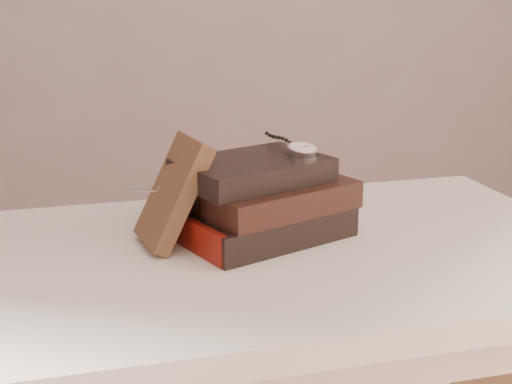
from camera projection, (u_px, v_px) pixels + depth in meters
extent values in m
cube|color=white|center=(281.00, 258.00, 1.08)|extent=(1.00, 0.60, 0.04)
cube|color=white|center=(281.00, 293.00, 1.10)|extent=(0.88, 0.49, 0.08)
cylinder|color=white|center=(440.00, 355.00, 1.53)|extent=(0.05, 0.05, 0.71)
cube|color=black|center=(262.00, 222.00, 1.11)|extent=(0.30, 0.25, 0.05)
cube|color=beige|center=(264.00, 222.00, 1.11)|extent=(0.29, 0.24, 0.04)
cube|color=gold|center=(186.00, 233.00, 1.06)|extent=(0.01, 0.01, 0.05)
cube|color=maroon|center=(196.00, 237.00, 1.04)|extent=(0.07, 0.16, 0.05)
cube|color=black|center=(272.00, 195.00, 1.10)|extent=(0.28, 0.24, 0.04)
cube|color=beige|center=(273.00, 194.00, 1.10)|extent=(0.27, 0.22, 0.03)
cube|color=gold|center=(201.00, 204.00, 1.05)|extent=(0.01, 0.01, 0.04)
cube|color=black|center=(253.00, 170.00, 1.09)|extent=(0.26, 0.22, 0.04)
cube|color=beige|center=(254.00, 170.00, 1.09)|extent=(0.25, 0.21, 0.03)
cube|color=gold|center=(185.00, 178.00, 1.05)|extent=(0.01, 0.01, 0.04)
cube|color=#3E2617|center=(173.00, 192.00, 1.06)|extent=(0.12, 0.13, 0.17)
cylinder|color=silver|center=(303.00, 150.00, 1.10)|extent=(0.07, 0.07, 0.02)
cylinder|color=white|center=(303.00, 148.00, 1.10)|extent=(0.06, 0.06, 0.01)
torus|color=silver|center=(303.00, 148.00, 1.10)|extent=(0.06, 0.06, 0.01)
cylinder|color=silver|center=(291.00, 147.00, 1.13)|extent=(0.01, 0.01, 0.01)
cube|color=black|center=(301.00, 146.00, 1.11)|extent=(0.01, 0.01, 0.00)
cube|color=black|center=(306.00, 146.00, 1.10)|extent=(0.01, 0.01, 0.00)
sphere|color=black|center=(290.00, 142.00, 1.13)|extent=(0.01, 0.01, 0.01)
sphere|color=black|center=(286.00, 140.00, 1.14)|extent=(0.01, 0.01, 0.01)
sphere|color=black|center=(283.00, 138.00, 1.15)|extent=(0.01, 0.01, 0.01)
sphere|color=black|center=(280.00, 138.00, 1.17)|extent=(0.01, 0.01, 0.01)
sphere|color=black|center=(276.00, 137.00, 1.18)|extent=(0.01, 0.01, 0.01)
sphere|color=black|center=(273.00, 137.00, 1.19)|extent=(0.01, 0.01, 0.01)
sphere|color=black|center=(270.00, 135.00, 1.20)|extent=(0.01, 0.01, 0.01)
sphere|color=black|center=(267.00, 133.00, 1.21)|extent=(0.01, 0.01, 0.01)
torus|color=silver|center=(172.00, 193.00, 1.09)|extent=(0.05, 0.03, 0.05)
torus|color=silver|center=(202.00, 187.00, 1.12)|extent=(0.05, 0.03, 0.05)
cylinder|color=silver|center=(187.00, 188.00, 1.11)|extent=(0.02, 0.01, 0.00)
cylinder|color=silver|center=(142.00, 191.00, 1.13)|extent=(0.04, 0.11, 0.03)
cylinder|color=silver|center=(196.00, 181.00, 1.18)|extent=(0.04, 0.11, 0.03)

